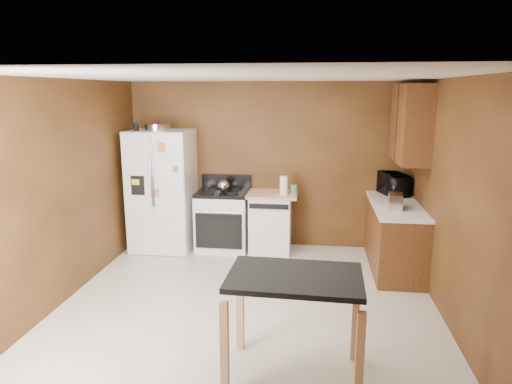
% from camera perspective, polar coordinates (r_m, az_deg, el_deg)
% --- Properties ---
extents(floor, '(4.50, 4.50, 0.00)m').
position_cam_1_polar(floor, '(5.21, -1.20, -14.45)').
color(floor, beige).
rests_on(floor, ground).
extents(ceiling, '(4.50, 4.50, 0.00)m').
position_cam_1_polar(ceiling, '(4.64, -1.35, 14.22)').
color(ceiling, white).
rests_on(ceiling, ground).
extents(wall_back, '(4.20, 0.00, 4.20)m').
position_cam_1_polar(wall_back, '(6.96, 1.47, 3.35)').
color(wall_back, brown).
rests_on(wall_back, ground).
extents(wall_front, '(4.20, 0.00, 4.20)m').
position_cam_1_polar(wall_front, '(2.68, -8.56, -12.18)').
color(wall_front, brown).
rests_on(wall_front, ground).
extents(wall_left, '(0.00, 4.50, 4.50)m').
position_cam_1_polar(wall_left, '(5.49, -23.52, -0.23)').
color(wall_left, brown).
rests_on(wall_left, ground).
extents(wall_right, '(0.00, 4.50, 4.50)m').
position_cam_1_polar(wall_right, '(4.93, 23.67, -1.60)').
color(wall_right, brown).
rests_on(wall_right, ground).
extents(roasting_pan, '(0.38, 0.38, 0.09)m').
position_cam_1_polar(roasting_pan, '(6.88, -12.19, 7.97)').
color(roasting_pan, silver).
rests_on(roasting_pan, refrigerator).
extents(pen_cup, '(0.07, 0.07, 0.11)m').
position_cam_1_polar(pen_cup, '(6.84, -14.77, 7.89)').
color(pen_cup, black).
rests_on(pen_cup, refrigerator).
extents(kettle, '(0.18, 0.18, 0.18)m').
position_cam_1_polar(kettle, '(6.74, -4.09, 0.75)').
color(kettle, silver).
rests_on(kettle, gas_range).
extents(paper_towel, '(0.14, 0.14, 0.27)m').
position_cam_1_polar(paper_towel, '(6.59, 3.50, 0.80)').
color(paper_towel, white).
rests_on(paper_towel, dishwasher).
extents(green_canister, '(0.13, 0.13, 0.12)m').
position_cam_1_polar(green_canister, '(6.71, 4.70, 0.37)').
color(green_canister, '#40A862').
rests_on(green_canister, dishwasher).
extents(toaster, '(0.19, 0.28, 0.20)m').
position_cam_1_polar(toaster, '(6.02, 17.01, -1.12)').
color(toaster, silver).
rests_on(toaster, right_cabinets).
extents(microwave, '(0.49, 0.59, 0.28)m').
position_cam_1_polar(microwave, '(6.84, 16.79, 0.86)').
color(microwave, black).
rests_on(microwave, right_cabinets).
extents(refrigerator, '(0.90, 0.80, 1.80)m').
position_cam_1_polar(refrigerator, '(6.99, -11.62, 0.20)').
color(refrigerator, white).
rests_on(refrigerator, ground).
extents(gas_range, '(0.76, 0.68, 1.10)m').
position_cam_1_polar(gas_range, '(6.92, -4.13, -3.44)').
color(gas_range, white).
rests_on(gas_range, ground).
extents(dishwasher, '(0.78, 0.63, 0.89)m').
position_cam_1_polar(dishwasher, '(6.84, 1.85, -3.68)').
color(dishwasher, white).
rests_on(dishwasher, ground).
extents(right_cabinets, '(0.63, 1.58, 2.45)m').
position_cam_1_polar(right_cabinets, '(6.35, 17.47, -1.30)').
color(right_cabinets, brown).
rests_on(right_cabinets, ground).
extents(island, '(1.13, 0.76, 0.91)m').
position_cam_1_polar(island, '(3.83, 4.86, -12.35)').
color(island, black).
rests_on(island, ground).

